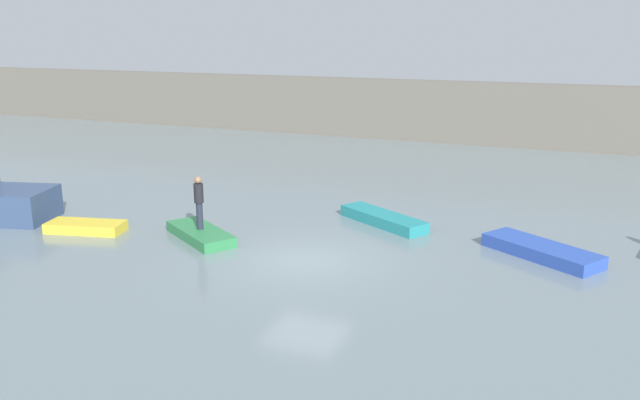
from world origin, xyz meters
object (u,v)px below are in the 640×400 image
rowboat_teal (383,219)px  person_dark_shirt (199,200)px  rowboat_yellow (86,227)px  rowboat_blue (541,251)px  rowboat_green (201,234)px

rowboat_teal → person_dark_shirt: size_ratio=2.05×
rowboat_yellow → rowboat_teal: rowboat_teal is taller
rowboat_blue → rowboat_yellow: bearing=-135.7°
rowboat_yellow → rowboat_blue: 15.52m
rowboat_teal → rowboat_yellow: bearing=-122.0°
rowboat_yellow → rowboat_blue: bearing=-1.0°
rowboat_blue → person_dark_shirt: bearing=-135.2°
rowboat_yellow → rowboat_green: (4.21, 0.84, 0.00)m
rowboat_green → rowboat_blue: (10.93, 2.55, 0.03)m
rowboat_teal → rowboat_blue: size_ratio=1.00×
rowboat_yellow → rowboat_teal: 10.67m
rowboat_green → person_dark_shirt: size_ratio=1.71×
rowboat_yellow → rowboat_blue: size_ratio=0.72×
rowboat_green → rowboat_teal: bearing=70.5°
person_dark_shirt → rowboat_yellow: bearing=-168.7°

